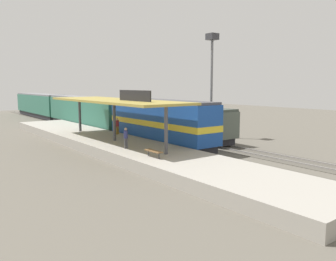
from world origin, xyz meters
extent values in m
plane|color=#5B564C|center=(2.00, 0.00, 0.00)|extent=(120.00, 120.00, 0.00)
cube|color=#4E4941|center=(0.00, 0.00, 0.02)|extent=(3.20, 110.00, 0.04)
cube|color=gray|center=(-0.72, 0.00, 0.08)|extent=(0.10, 110.00, 0.16)
cube|color=gray|center=(0.72, 0.00, 0.08)|extent=(0.10, 110.00, 0.16)
cube|color=#4E4941|center=(4.60, 0.00, 0.02)|extent=(3.20, 110.00, 0.04)
cube|color=gray|center=(3.88, 0.00, 0.08)|extent=(0.10, 110.00, 0.16)
cube|color=gray|center=(5.32, 0.00, 0.08)|extent=(0.10, 110.00, 0.16)
cube|color=#9E998E|center=(-4.60, 0.00, 0.45)|extent=(6.00, 44.00, 0.90)
cylinder|color=#47474C|center=(-4.60, -8.00, 2.70)|extent=(0.28, 0.28, 3.60)
cylinder|color=#47474C|center=(-4.60, 0.00, 2.70)|extent=(0.28, 0.28, 3.60)
cylinder|color=#47474C|center=(-4.60, 8.00, 2.70)|extent=(0.28, 0.28, 3.60)
cube|color=#A38E3D|center=(-4.60, 0.00, 4.60)|extent=(5.20, 18.00, 0.20)
cube|color=black|center=(-4.60, -3.60, 5.15)|extent=(0.12, 4.80, 0.90)
cylinder|color=#333338|center=(-6.00, -9.04, 1.11)|extent=(0.07, 0.07, 0.42)
cylinder|color=#333338|center=(-6.00, -7.74, 1.11)|extent=(0.07, 0.07, 0.42)
cube|color=brown|center=(-6.00, -8.39, 1.36)|extent=(0.44, 1.70, 0.08)
cube|color=#28282D|center=(0.00, -0.78, 0.51)|extent=(2.60, 13.60, 0.70)
cube|color=#19479E|center=(0.00, -0.78, 2.61)|extent=(2.90, 14.40, 3.50)
cube|color=#47474C|center=(0.00, -0.78, 4.48)|extent=(2.78, 14.11, 0.24)
cube|color=yellow|center=(0.00, -0.78, 2.35)|extent=(2.93, 14.43, 0.56)
cube|color=#28282D|center=(0.00, 17.22, 0.51)|extent=(2.60, 19.20, 0.70)
cube|color=#2D6B56|center=(0.00, 17.22, 2.51)|extent=(2.90, 20.00, 3.30)
cube|color=slate|center=(0.00, 17.22, 4.28)|extent=(2.78, 19.60, 0.24)
cube|color=#28282D|center=(0.00, 38.02, 0.51)|extent=(2.60, 19.20, 0.70)
cube|color=#2D6B56|center=(0.00, 38.02, 2.51)|extent=(2.90, 20.00, 3.30)
cube|color=slate|center=(0.00, 38.02, 4.28)|extent=(2.78, 19.60, 0.24)
cube|color=#28282D|center=(4.60, 0.13, 0.51)|extent=(2.50, 11.20, 0.70)
cube|color=#4C564C|center=(4.60, 0.13, 2.16)|extent=(2.80, 12.00, 2.60)
cube|color=#3D453D|center=(4.60, 0.13, 3.58)|extent=(2.69, 11.76, 0.24)
cylinder|color=slate|center=(7.80, 0.00, 5.50)|extent=(0.28, 0.28, 11.00)
cube|color=#333338|center=(7.80, 0.00, 11.35)|extent=(1.10, 1.10, 0.70)
cylinder|color=olive|center=(-2.55, 3.37, 1.32)|extent=(0.16, 0.16, 0.84)
cylinder|color=olive|center=(-2.37, 3.37, 1.32)|extent=(0.16, 0.16, 0.84)
cylinder|color=maroon|center=(-2.46, 3.37, 2.06)|extent=(0.34, 0.34, 0.64)
sphere|color=tan|center=(-2.46, 3.37, 2.50)|extent=(0.23, 0.23, 0.23)
cylinder|color=#4C4C51|center=(-5.90, -4.16, 1.32)|extent=(0.16, 0.16, 0.84)
cylinder|color=#4C4C51|center=(-5.72, -4.16, 1.32)|extent=(0.16, 0.16, 0.84)
cylinder|color=navy|center=(-5.81, -4.16, 2.06)|extent=(0.34, 0.34, 0.64)
sphere|color=tan|center=(-5.81, -4.16, 2.50)|extent=(0.23, 0.23, 0.23)
camera|label=1|loc=(-19.68, -28.18, 6.03)|focal=36.69mm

